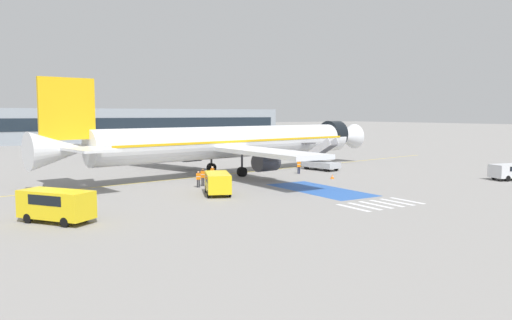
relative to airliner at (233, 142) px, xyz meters
name	(u,v)px	position (x,y,z in m)	size (l,w,h in m)	color
ground_plane	(231,173)	(-0.21, 0.17, -3.79)	(600.00, 600.00, 0.00)	gray
apron_leadline_yellow	(237,173)	(0.62, 0.10, -3.78)	(0.20, 80.80, 0.01)	gold
apron_stand_patch_blue	(320,190)	(0.62, -15.68, -3.78)	(4.85, 11.39, 0.01)	#2856A8
apron_walkway_bar_0	(353,208)	(-2.98, -24.06, -3.78)	(0.44, 3.60, 0.01)	silver
apron_walkway_bar_1	(365,206)	(-1.78, -24.06, -3.78)	(0.44, 3.60, 0.01)	silver
apron_walkway_bar_2	(376,205)	(-0.58, -24.06, -3.78)	(0.44, 3.60, 0.01)	silver
apron_walkway_bar_3	(387,203)	(0.62, -24.06, -3.78)	(0.44, 3.60, 0.01)	silver
apron_walkway_bar_4	(397,202)	(1.82, -24.06, -3.78)	(0.44, 3.60, 0.01)	silver
apron_walkway_bar_5	(407,201)	(3.02, -24.06, -3.78)	(0.44, 3.60, 0.01)	silver
airliner	(233,142)	(0.00, 0.00, 0.00)	(46.55, 34.10, 10.54)	silver
boarding_stairs_forward	(321,162)	(11.31, -2.67, -2.77)	(2.93, 5.47, 4.21)	#ADB2BA
fuel_tanker	(109,148)	(-7.86, 25.32, -1.96)	(3.08, 10.97, 3.60)	#38383D
service_van_0	(512,170)	(22.92, -21.09, -2.72)	(5.19, 3.02, 1.73)	silver
service_van_1	(218,182)	(-8.88, -12.99, -2.62)	(3.56, 4.93, 1.93)	yellow
service_van_2	(56,203)	(-23.24, -17.50, -2.50)	(4.57, 5.28, 2.14)	yellow
ground_crew_0	(198,178)	(-8.48, -8.15, -2.87)	(0.49, 0.41, 1.60)	#2D2D33
ground_crew_1	(299,166)	(6.58, -4.32, -2.83)	(0.49, 0.41, 1.66)	#191E38
ground_crew_2	(212,173)	(-5.96, -6.18, -2.76)	(0.49, 0.42, 1.77)	#191E38
ground_crew_3	(203,176)	(-7.71, -7.56, -2.78)	(0.48, 0.45, 1.74)	#2D2D33
traffic_cone_0	(332,177)	(6.94, -10.03, -3.54)	(0.44, 0.44, 0.49)	orange
terminal_building	(122,125)	(9.95, 77.50, 0.45)	(89.30, 12.10, 8.46)	#89939E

